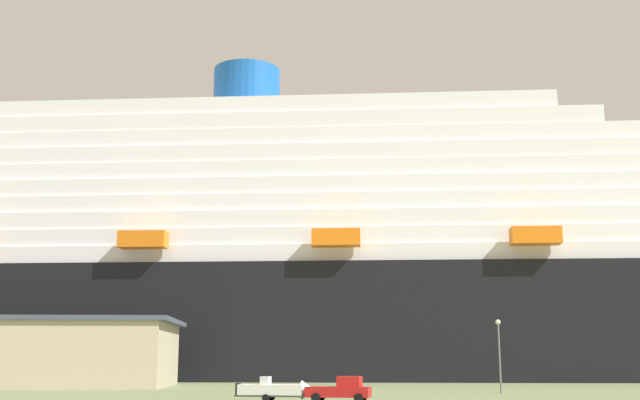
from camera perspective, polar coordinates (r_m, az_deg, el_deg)
ground_plane at (r=113.58m, az=-2.51°, el=-13.44°), size 600.00×600.00×0.00m
cruise_ship at (r=147.67m, az=6.65°, el=-5.24°), size 278.98×60.25×67.98m
pickup_truck at (r=69.90m, az=1.56°, el=-13.73°), size 5.92×3.33×2.20m
small_boat_on_trailer at (r=71.20m, az=-3.05°, el=-13.75°), size 8.14×3.34×2.15m
street_lamp at (r=89.40m, az=12.99°, el=-10.32°), size 0.56×0.56×7.99m
parked_car_black_coupe at (r=103.66m, az=-16.62°, el=-12.70°), size 4.77×2.67×1.58m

